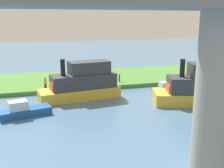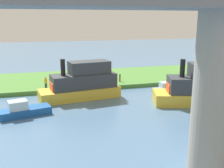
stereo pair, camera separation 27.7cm
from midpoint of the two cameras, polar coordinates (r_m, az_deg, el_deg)
The scene contains 9 objects.
ground_plane at distance 33.39m, azimuth -4.65°, elevation -1.55°, with size 160.00×160.00×0.00m, color #4C7093.
grassy_bank at distance 39.07m, azimuth -6.34°, elevation 1.04°, with size 80.00×12.00×0.50m, color #4C8438.
bridge_pylon at distance 15.68m, azimuth 21.64°, elevation -2.58°, with size 2.41×2.41×9.24m, color #9E998E.
person_on_bank at distance 33.82m, azimuth -13.82°, elevation 0.39°, with size 0.50×0.50×1.39m.
mooring_post at distance 36.13m, azimuth 1.92°, elevation 1.32°, with size 0.20×0.20×1.02m, color brown.
houseboat_blue at distance 29.57m, azimuth 19.06°, elevation -0.73°, with size 9.85×5.67×4.78m.
riverboat_paddlewheel at distance 26.06m, azimuth -18.20°, elevation -5.37°, with size 4.86×2.66×1.54m.
pontoon_yellow at distance 32.70m, azimuth 12.66°, elevation -1.20°, with size 4.58×1.82×1.50m.
skiff_small at distance 30.21m, azimuth -6.17°, elevation 0.12°, with size 9.31×4.17×4.60m.
Camera 2 is at (5.86, 31.69, 8.76)m, focal length 42.57 mm.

